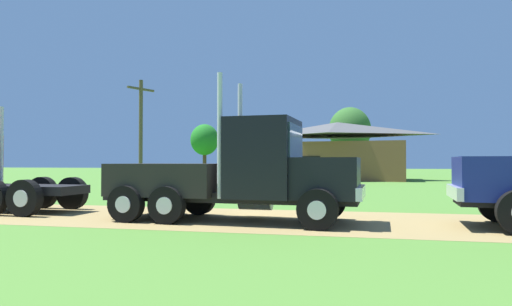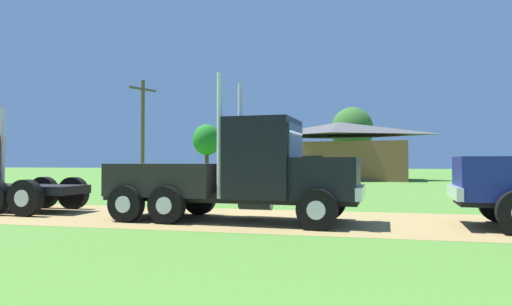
# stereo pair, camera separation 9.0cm
# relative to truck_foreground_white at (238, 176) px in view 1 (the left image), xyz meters

# --- Properties ---
(ground_plane) EXTENTS (200.00, 200.00, 0.00)m
(ground_plane) POSITION_rel_truck_foreground_white_xyz_m (0.63, 0.51, -1.29)
(ground_plane) COLOR #4D812E
(dirt_track) EXTENTS (120.00, 5.25, 0.01)m
(dirt_track) POSITION_rel_truck_foreground_white_xyz_m (0.63, 0.51, -1.28)
(dirt_track) COLOR #9C824C
(dirt_track) RESTS_ON ground_plane
(truck_foreground_white) EXTENTS (7.48, 2.90, 4.07)m
(truck_foreground_white) POSITION_rel_truck_foreground_white_xyz_m (0.00, 0.00, 0.00)
(truck_foreground_white) COLOR black
(truck_foreground_white) RESTS_ON ground_plane
(shed_building) EXTENTS (13.73, 9.34, 5.46)m
(shed_building) POSITION_rel_truck_foreground_white_xyz_m (1.49, 30.93, 1.36)
(shed_building) COLOR brown
(shed_building) RESTS_ON ground_plane
(utility_pole_near) EXTENTS (1.00, 2.08, 7.17)m
(utility_pole_near) POSITION_rel_truck_foreground_white_xyz_m (-10.83, 15.20, 2.55)
(utility_pole_near) COLOR brown
(utility_pole_near) RESTS_ON ground_plane
(tree_left) EXTENTS (3.28, 3.28, 6.05)m
(tree_left) POSITION_rel_truck_foreground_white_xyz_m (-13.94, 36.99, 2.92)
(tree_left) COLOR #513823
(tree_left) RESTS_ON ground_plane
(tree_mid) EXTENTS (4.86, 4.86, 8.03)m
(tree_mid) POSITION_rel_truck_foreground_white_xyz_m (2.51, 40.67, 4.05)
(tree_mid) COLOR #513823
(tree_mid) RESTS_ON ground_plane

